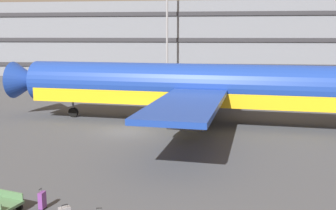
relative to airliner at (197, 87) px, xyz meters
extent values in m
plane|color=#424449|center=(-5.58, -3.72, -3.22)|extent=(600.00, 600.00, 0.00)
cube|color=slate|center=(-5.58, 47.05, 3.64)|extent=(160.82, 19.25, 13.74)
cube|color=#2D2D33|center=(-5.58, 37.32, -0.93)|extent=(159.21, 0.24, 0.70)
cube|color=#2D2D33|center=(-5.58, 37.32, 3.64)|extent=(159.21, 0.24, 0.70)
cube|color=#2D2D33|center=(-5.58, 37.32, 8.22)|extent=(159.21, 0.24, 0.70)
cylinder|color=navy|center=(-0.40, 0.05, 0.18)|extent=(30.47, 7.11, 3.75)
cube|color=yellow|center=(-0.40, 0.05, -0.85)|extent=(29.26, 6.90, 1.20)
cone|color=navy|center=(-16.45, 1.85, 0.18)|extent=(3.38, 3.87, 3.56)
cube|color=navy|center=(-0.33, -8.24, -0.10)|extent=(5.79, 13.11, 0.36)
cube|color=navy|center=(1.51, 8.11, -0.10)|extent=(5.79, 13.11, 0.36)
cylinder|color=#9E9EA3|center=(-0.57, -5.91, -1.43)|extent=(2.89, 2.35, 2.06)
cylinder|color=#9E9EA3|center=(0.76, 5.89, -1.43)|extent=(2.89, 2.35, 2.06)
cylinder|color=black|center=(-11.82, 1.33, -2.77)|extent=(0.93, 0.45, 0.90)
cylinder|color=slate|center=(-11.82, 1.33, -2.01)|extent=(0.20, 0.20, 1.53)
cylinder|color=black|center=(0.62, -1.67, -2.77)|extent=(0.93, 0.45, 0.90)
cylinder|color=slate|center=(0.62, -1.67, -2.01)|extent=(0.20, 0.20, 1.53)
cylinder|color=black|center=(0.98, 1.49, -2.77)|extent=(0.93, 0.45, 0.90)
cylinder|color=slate|center=(0.98, 1.49, -2.01)|extent=(0.20, 0.20, 1.53)
cylinder|color=gray|center=(-6.53, 32.91, 7.47)|extent=(0.36, 0.36, 21.39)
cylinder|color=#333338|center=(-2.92, -20.07, -2.44)|extent=(0.02, 0.02, 0.21)
cube|color=black|center=(-3.03, -20.09, -2.34)|extent=(0.23, 0.07, 0.02)
cylinder|color=#333338|center=(-4.60, -20.06, -2.40)|extent=(0.02, 0.02, 0.14)
cylinder|color=#333338|center=(-4.40, -19.90, -2.40)|extent=(0.02, 0.02, 0.14)
cube|color=black|center=(-4.50, -19.98, -2.33)|extent=(0.22, 0.17, 0.02)
cube|color=#72388C|center=(-6.10, -18.60, -2.80)|extent=(0.24, 0.42, 0.76)
cylinder|color=#333338|center=(-6.16, -18.48, -2.35)|extent=(0.02, 0.02, 0.14)
cylinder|color=#333338|center=(-6.17, -18.70, -2.35)|extent=(0.02, 0.02, 0.14)
cube|color=black|center=(-6.16, -18.59, -2.28)|extent=(0.04, 0.22, 0.02)
cylinder|color=black|center=(-6.01, -18.44, -3.20)|extent=(0.05, 0.02, 0.05)
cylinder|color=black|center=(-6.03, -18.76, -3.20)|extent=(0.05, 0.02, 0.05)
cylinder|color=black|center=(-6.17, -18.43, -3.20)|extent=(0.05, 0.02, 0.05)
cylinder|color=black|center=(-6.20, -18.75, -3.20)|extent=(0.05, 0.02, 0.05)
cube|color=#4C724C|center=(-8.05, -18.52, -2.60)|extent=(2.38, 0.73, 0.40)
cylinder|color=black|center=(-7.07, -18.88, -3.04)|extent=(0.37, 0.20, 0.36)
camera|label=1|loc=(1.44, -34.67, 4.50)|focal=42.61mm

